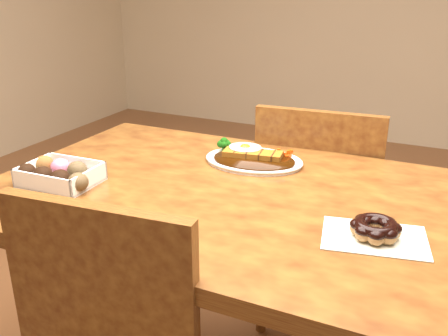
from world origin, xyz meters
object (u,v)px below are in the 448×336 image
at_px(donut_box, 58,174).
at_px(katsu_curry_plate, 252,158).
at_px(pon_de_ring, 375,229).
at_px(table, 228,226).
at_px(chair_far, 319,211).

bearing_deg(donut_box, katsu_curry_plate, 42.16).
distance_m(katsu_curry_plate, pon_de_ring, 0.50).
relative_size(katsu_curry_plate, pon_de_ring, 1.25).
bearing_deg(table, donut_box, -160.84).
bearing_deg(pon_de_ring, table, 165.92).
height_order(table, pon_de_ring, pon_de_ring).
bearing_deg(katsu_curry_plate, chair_far, 68.41).
xyz_separation_m(donut_box, pon_de_ring, (0.78, 0.05, -0.01)).
relative_size(katsu_curry_plate, donut_box, 1.34).
bearing_deg(chair_far, pon_de_ring, 108.46).
bearing_deg(chair_far, table, 74.23).
relative_size(table, katsu_curry_plate, 4.14).
height_order(table, katsu_curry_plate, katsu_curry_plate).
xyz_separation_m(chair_far, donut_box, (-0.52, -0.68, 0.30)).
bearing_deg(katsu_curry_plate, table, -84.60).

